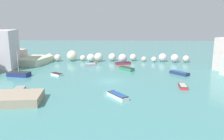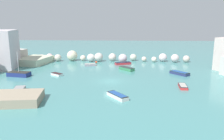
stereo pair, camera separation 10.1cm
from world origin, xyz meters
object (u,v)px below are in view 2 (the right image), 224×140
object	(u,v)px
stone_dock	(6,99)
moored_boat_8	(57,74)
moored_boat_2	(19,74)
moored_boat_3	(180,73)
moored_boat_4	(123,63)
moored_boat_0	(90,65)
moored_boat_5	(117,96)
moored_boat_7	(18,91)
moored_boat_1	(183,86)
channel_buoy	(96,62)
moored_boat_6	(127,69)

from	to	relation	value
stone_dock	moored_boat_8	bearing A→B (deg)	81.00
moored_boat_2	moored_boat_3	distance (m)	32.38
stone_dock	moored_boat_4	distance (m)	32.00
stone_dock	moored_boat_0	bearing A→B (deg)	73.00
moored_boat_0	moored_boat_5	xyz separation A→B (m)	(7.29, -22.75, 0.03)
stone_dock	moored_boat_7	distance (m)	4.22
moored_boat_1	moored_boat_3	size ratio (longest dim) A/B	0.79
channel_buoy	moored_boat_1	size ratio (longest dim) A/B	0.18
stone_dock	channel_buoy	bearing A→B (deg)	72.96
channel_buoy	moored_boat_8	distance (m)	14.82
moored_boat_6	moored_boat_7	size ratio (longest dim) A/B	0.81
channel_buoy	moored_boat_5	distance (m)	26.98
moored_boat_4	moored_boat_5	size ratio (longest dim) A/B	1.07
moored_boat_0	moored_boat_3	xyz separation A→B (m)	(19.59, -7.81, 0.03)
moored_boat_2	moored_boat_4	xyz separation A→B (m)	(20.59, 13.18, -0.16)
moored_boat_0	moored_boat_7	xyz separation A→B (m)	(-8.06, -21.35, 0.03)
moored_boat_1	moored_boat_2	bearing A→B (deg)	-97.21
moored_boat_7	stone_dock	bearing A→B (deg)	171.98
moored_boat_6	moored_boat_0	bearing A→B (deg)	19.26
moored_boat_0	moored_boat_2	xyz separation A→B (m)	(-12.65, -10.89, 0.17)
moored_boat_1	moored_boat_7	distance (m)	26.38
moored_boat_5	moored_boat_6	distance (m)	18.47
moored_boat_3	moored_boat_6	world-z (taller)	moored_boat_6
moored_boat_8	moored_boat_1	bearing A→B (deg)	17.47
stone_dock	moored_boat_8	xyz separation A→B (m)	(2.49, 15.71, -0.36)
moored_boat_5	moored_boat_6	world-z (taller)	moored_boat_6
moored_boat_0	moored_boat_8	world-z (taller)	moored_boat_0
moored_boat_8	moored_boat_5	bearing A→B (deg)	-10.78
moored_boat_1	moored_boat_5	bearing A→B (deg)	-57.99
moored_boat_1	moored_boat_2	world-z (taller)	moored_boat_2
moored_boat_3	moored_boat_8	size ratio (longest dim) A/B	1.50
moored_boat_1	moored_boat_4	bearing A→B (deg)	-148.32
moored_boat_4	moored_boat_8	distance (m)	17.98
moored_boat_2	moored_boat_5	size ratio (longest dim) A/B	1.26
moored_boat_1	moored_boat_6	bearing A→B (deg)	-139.97
channel_buoy	moored_boat_0	bearing A→B (deg)	-107.37
moored_boat_2	moored_boat_4	size ratio (longest dim) A/B	1.17
moored_boat_5	moored_boat_6	bearing A→B (deg)	138.79
moored_boat_0	moored_boat_7	size ratio (longest dim) A/B	0.65
moored_boat_4	moored_boat_8	bearing A→B (deg)	-159.03
moored_boat_8	moored_boat_2	bearing A→B (deg)	-137.06
moored_boat_2	moored_boat_5	xyz separation A→B (m)	(19.94, -11.87, -0.14)
channel_buoy	moored_boat_2	world-z (taller)	moored_boat_2
moored_boat_3	moored_boat_7	size ratio (longest dim) A/B	0.91
moored_boat_2	moored_boat_6	xyz separation A→B (m)	(21.44, 6.54, -0.10)
moored_boat_0	moored_boat_3	bearing A→B (deg)	-37.92
moored_boat_3	moored_boat_7	bearing A→B (deg)	-104.40
moored_boat_4	moored_boat_8	xyz separation A→B (m)	(-13.27, -12.14, -0.05)
moored_boat_6	moored_boat_8	bearing A→B (deg)	66.85
stone_dock	moored_boat_0	distance (m)	26.73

